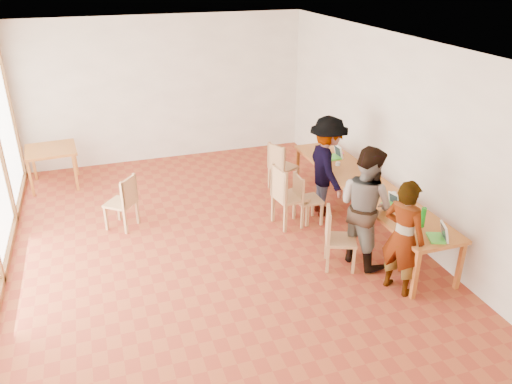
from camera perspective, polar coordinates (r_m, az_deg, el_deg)
ground at (r=7.71m, az=-4.97°, el=-6.28°), size 8.00×8.00×0.00m
wall_back at (r=10.81m, az=-10.48°, el=11.42°), size 6.00×0.10×3.00m
wall_front at (r=3.78m, az=9.56°, el=-17.16°), size 6.00×0.10×3.00m
wall_right at (r=8.20m, az=15.55°, el=6.44°), size 0.10×8.00×3.00m
ceiling at (r=6.65m, az=-5.98°, el=16.48°), size 6.00×8.00×0.04m
communal_table at (r=8.14m, az=12.35°, el=0.62°), size 0.80×4.00×0.75m
side_table at (r=10.21m, az=-22.37°, el=4.19°), size 0.90×0.90×0.75m
chair_near at (r=7.05m, az=8.94°, el=-4.56°), size 0.54×0.54×0.48m
chair_mid at (r=8.00m, az=3.29°, el=0.19°), size 0.54×0.54×0.55m
chair_far at (r=8.14m, az=5.43°, el=-0.24°), size 0.40×0.40×0.46m
chair_empty at (r=9.30m, az=2.73°, el=3.45°), size 0.57×0.57×0.49m
chair_spare at (r=8.22m, az=-14.78°, el=-0.59°), size 0.59×0.59×0.48m
person_near at (r=6.63m, az=16.47°, el=-5.02°), size 0.59×0.68×1.59m
person_mid at (r=7.11m, az=12.38°, el=-1.57°), size 0.91×1.03×1.76m
person_far at (r=8.37m, az=8.11°, el=2.84°), size 0.76×1.18×1.72m
laptop_near at (r=6.81m, az=20.29°, el=-4.62°), size 0.30×0.32×0.22m
laptop_mid at (r=7.52m, az=15.27°, el=-1.07°), size 0.23×0.25×0.18m
laptop_far at (r=9.08m, az=9.10°, el=4.29°), size 0.24×0.28×0.23m
yellow_mug at (r=9.17m, az=6.89°, el=4.52°), size 0.13×0.13×0.09m
green_bottle at (r=6.99m, az=18.55°, el=-2.76°), size 0.07×0.07×0.28m
clear_glass at (r=7.75m, az=15.48°, el=-0.32°), size 0.07×0.07×0.09m
condiment_cup at (r=8.75m, az=9.34°, el=3.21°), size 0.08×0.08×0.06m
pink_phone at (r=9.33m, az=9.78°, el=4.45°), size 0.05×0.10×0.01m
black_pouch at (r=9.32m, az=7.54°, el=4.83°), size 0.16×0.26×0.09m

